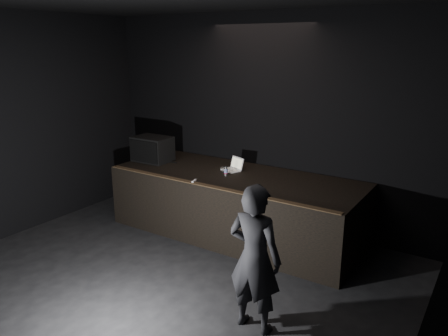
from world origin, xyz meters
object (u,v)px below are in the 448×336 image
stage_riser (236,204)px  stage_monitor (152,149)px  person (255,259)px  laptop (233,167)px  beer_can (226,171)px

stage_riser → stage_monitor: stage_monitor is taller
person → stage_monitor: bearing=-32.0°
laptop → stage_monitor: bearing=-147.2°
stage_riser → beer_can: (-0.10, -0.13, 0.57)m
stage_monitor → laptop: stage_monitor is taller
laptop → person: bearing=-31.4°
stage_riser → person: (1.46, -1.98, 0.32)m
beer_can → stage_monitor: bearing=178.4°
stage_monitor → person: size_ratio=0.40×
laptop → beer_can: laptop is taller
stage_monitor → beer_can: (1.57, -0.04, -0.14)m
stage_riser → laptop: 0.61m
stage_monitor → laptop: 1.54m
stage_riser → person: 2.48m
beer_can → person: 2.44m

